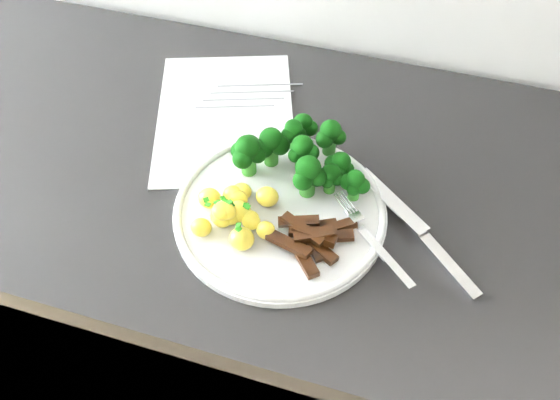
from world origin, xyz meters
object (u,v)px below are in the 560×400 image
(counter, at_px, (260,315))
(plate, at_px, (280,211))
(beef_strips, at_px, (313,237))
(fork, at_px, (374,242))
(potatoes, at_px, (234,212))
(recipe_paper, at_px, (225,115))
(broccoli, at_px, (300,153))
(knife, at_px, (430,245))

(counter, height_order, plate, plate)
(beef_strips, distance_m, fork, 0.08)
(counter, xyz_separation_m, potatoes, (0.01, -0.10, 0.45))
(recipe_paper, relative_size, broccoli, 1.79)
(fork, bearing_deg, beef_strips, -168.58)
(counter, relative_size, plate, 8.28)
(potatoes, distance_m, fork, 0.18)
(broccoli, bearing_deg, recipe_paper, 148.47)
(potatoes, bearing_deg, counter, 96.71)
(counter, relative_size, broccoli, 12.06)
(plate, height_order, broccoli, broccoli)
(potatoes, bearing_deg, broccoli, 60.40)
(recipe_paper, distance_m, fork, 0.32)
(recipe_paper, bearing_deg, counter, -50.35)
(fork, bearing_deg, broccoli, 142.55)
(fork, bearing_deg, potatoes, -176.96)
(recipe_paper, xyz_separation_m, plate, (0.14, -0.16, 0.01))
(broccoli, xyz_separation_m, knife, (0.19, -0.07, -0.04))
(potatoes, relative_size, knife, 0.61)
(potatoes, bearing_deg, fork, 3.04)
(beef_strips, bearing_deg, counter, 137.22)
(plate, distance_m, knife, 0.19)
(knife, bearing_deg, broccoli, 159.66)
(potatoes, bearing_deg, knife, 7.52)
(recipe_paper, distance_m, beef_strips, 0.27)
(potatoes, bearing_deg, recipe_paper, 113.97)
(recipe_paper, distance_m, potatoes, 0.21)
(counter, distance_m, beef_strips, 0.48)
(counter, distance_m, potatoes, 0.47)
(broccoli, bearing_deg, plate, -95.25)
(recipe_paper, height_order, fork, fork)
(beef_strips, height_order, knife, beef_strips)
(counter, distance_m, recipe_paper, 0.45)
(counter, xyz_separation_m, plate, (0.06, -0.07, 0.44))
(counter, xyz_separation_m, beef_strips, (0.12, -0.11, 0.45))
(recipe_paper, height_order, beef_strips, beef_strips)
(recipe_paper, height_order, potatoes, potatoes)
(counter, bearing_deg, fork, -25.92)
(plate, xyz_separation_m, beef_strips, (0.05, -0.04, 0.01))
(beef_strips, bearing_deg, potatoes, 176.97)
(broccoli, bearing_deg, fork, -37.45)
(counter, relative_size, potatoes, 20.61)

